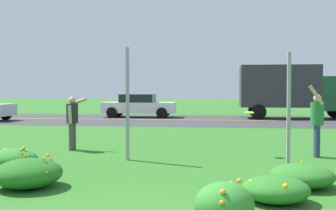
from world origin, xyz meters
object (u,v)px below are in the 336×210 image
frisbee_lime (249,113)px  box_truck_dark_green (294,89)px  person_thrower_dark_shirt (72,118)px  person_catcher_green_shirt (317,119)px  car_white_center_left (139,105)px  sign_post_near_path (128,104)px  sign_post_by_roadside (289,112)px

frisbee_lime → box_truck_dark_green: box_truck_dark_green is taller
person_thrower_dark_shirt → person_catcher_green_shirt: (6.81, -0.46, 0.06)m
car_white_center_left → frisbee_lime: bearing=-68.3°
sign_post_near_path → sign_post_by_roadside: 3.92m
sign_post_by_roadside → frisbee_lime: sign_post_by_roadside is taller
person_catcher_green_shirt → frisbee_lime: bearing=178.5°
person_thrower_dark_shirt → car_white_center_left: size_ratio=0.35×
person_thrower_dark_shirt → person_catcher_green_shirt: size_ratio=0.82×
sign_post_near_path → person_thrower_dark_shirt: sign_post_near_path is taller
person_thrower_dark_shirt → person_catcher_green_shirt: 6.83m
sign_post_by_roadside → person_catcher_green_shirt: sign_post_by_roadside is taller
sign_post_by_roadside → person_catcher_green_shirt: size_ratio=1.36×
frisbee_lime → car_white_center_left: bearing=111.7°
sign_post_near_path → frisbee_lime: size_ratio=10.56×
box_truck_dark_green → person_thrower_dark_shirt: bearing=-121.8°
person_catcher_green_shirt → car_white_center_left: bearing=117.3°
sign_post_by_roadside → car_white_center_left: (-6.48, 16.72, -0.55)m
person_thrower_dark_shirt → sign_post_near_path: bearing=-37.0°
sign_post_near_path → person_catcher_green_shirt: 4.96m
person_thrower_dark_shirt → person_catcher_green_shirt: bearing=-3.9°
frisbee_lime → box_truck_dark_green: (3.71, 14.57, 0.65)m
sign_post_near_path → box_truck_dark_green: bearing=66.5°
person_thrower_dark_shirt → frisbee_lime: (5.06, -0.41, 0.22)m
person_catcher_green_shirt → box_truck_dark_green: bearing=82.4°
sign_post_by_roadside → person_thrower_dark_shirt: size_ratio=1.65×
person_thrower_dark_shirt → car_white_center_left: bearing=93.0°
person_catcher_green_shirt → frisbee_lime: (-1.75, 0.05, 0.16)m
sign_post_near_path → box_truck_dark_green: size_ratio=0.42×
frisbee_lime → box_truck_dark_green: 15.05m
car_white_center_left → box_truck_dark_green: box_truck_dark_green is taller
sign_post_by_roadside → person_thrower_dark_shirt: (-5.74, 2.57, -0.35)m
box_truck_dark_green → car_white_center_left: bearing=180.0°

